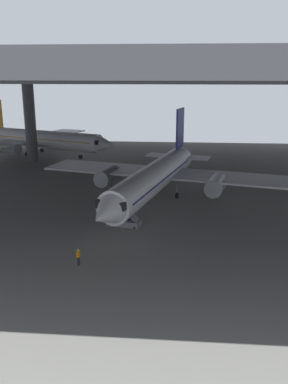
% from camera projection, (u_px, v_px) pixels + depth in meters
% --- Properties ---
extents(ground_plane, '(110.00, 110.00, 0.00)m').
position_uv_depth(ground_plane, '(141.00, 210.00, 53.42)').
color(ground_plane, gray).
extents(hangar_structure, '(121.00, 99.00, 17.90)m').
position_uv_depth(hangar_structure, '(148.00, 71.00, 61.89)').
color(hangar_structure, '#4C4F54').
rests_on(hangar_structure, ground_plane).
extents(airplane_main, '(36.07, 36.65, 11.59)m').
position_uv_depth(airplane_main, '(156.00, 176.00, 56.16)').
color(airplane_main, white).
rests_on(airplane_main, ground_plane).
extents(boarding_stairs, '(4.44, 2.41, 4.68)m').
position_uv_depth(boarding_stairs, '(123.00, 219.00, 47.78)').
color(boarding_stairs, slate).
rests_on(boarding_stairs, ground_plane).
extents(crew_worker_near_nose, '(0.33, 0.52, 1.65)m').
position_uv_depth(crew_worker_near_nose, '(78.00, 256.00, 37.76)').
color(crew_worker_near_nose, '#232838').
rests_on(crew_worker_near_nose, ground_plane).
extents(crew_worker_by_stairs, '(0.53, 0.32, 1.64)m').
position_uv_depth(crew_worker_by_stairs, '(128.00, 213.00, 49.20)').
color(crew_worker_by_stairs, '#232838').
rests_on(crew_worker_by_stairs, ground_plane).
extents(airplane_distant, '(34.94, 34.81, 11.38)m').
position_uv_depth(airplane_distant, '(41.00, 139.00, 88.29)').
color(airplane_distant, white).
rests_on(airplane_distant, ground_plane).
extents(baggage_tug, '(1.37, 2.25, 0.90)m').
position_uv_depth(baggage_tug, '(142.00, 183.00, 64.24)').
color(baggage_tug, yellow).
rests_on(baggage_tug, ground_plane).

